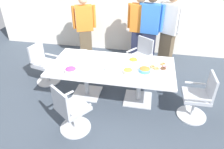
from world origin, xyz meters
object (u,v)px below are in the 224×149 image
Objects in this scene: office_chair_2 at (140,59)px; donut_platter at (159,66)px; office_chair_3 at (44,66)px; napkin_pile at (83,53)px; snack_bowl_pretzels at (145,70)px; snack_bowl_chips_orange at (133,61)px; plate_stack at (109,68)px; person_standing_0 at (85,27)px; person_standing_2 at (150,29)px; office_chair_0 at (71,112)px; snack_bowl_chips_yellow at (128,71)px; snack_bowl_candy_mix at (71,70)px; person_standing_1 at (139,28)px; office_chair_1 at (199,99)px; conference_table at (112,71)px; person_standing_3 at (169,29)px.

donut_platter is (0.40, -0.93, 0.36)m from office_chair_2.
office_chair_3 reaches higher than napkin_pile.
napkin_pile reaches higher than snack_bowl_pretzels.
snack_bowl_chips_orange is 0.52m from plate_stack.
office_chair_3 is 1.55m from person_standing_0.
snack_bowl_chips_orange is (-0.09, -0.88, 0.40)m from office_chair_2.
office_chair_2 and office_chair_3 have the same top height.
person_standing_2 is 10.89× the size of napkin_pile.
snack_bowl_chips_yellow is (0.83, 0.84, 0.39)m from office_chair_0.
donut_platter is at bearing 16.83° from plate_stack.
office_chair_0 is at bearing -139.77° from snack_bowl_pretzels.
snack_bowl_candy_mix is at bearing -160.46° from plate_stack.
office_chair_0 is 0.50× the size of person_standing_1.
office_chair_3 is at bearing 39.88° from person_standing_2.
office_chair_1 is 1.09m from snack_bowl_pretzels.
person_standing_1 is (-0.12, 0.66, 0.54)m from office_chair_2.
office_chair_0 is 0.80m from snack_bowl_candy_mix.
snack_bowl_candy_mix is (0.36, -2.04, -0.09)m from person_standing_0.
office_chair_2 is 4.64× the size of plate_stack.
snack_bowl_candy_mix is (-0.70, -0.39, 0.18)m from conference_table.
plate_stack is at bearing 85.99° from person_standing_1.
office_chair_3 is at bearing 164.39° from plate_stack.
person_standing_2 is 0.46m from person_standing_3.
napkin_pile is at bearing 170.93° from snack_bowl_chips_orange.
person_standing_3 is (0.73, -0.08, 0.05)m from person_standing_1.
office_chair_1 reaches higher than snack_bowl_pretzels.
snack_bowl_candy_mix is 1.29× the size of snack_bowl_chips_yellow.
conference_table is 2.00m from person_standing_3.
napkin_pile is (-0.71, 0.35, 0.17)m from conference_table.
person_standing_1 reaches higher than napkin_pile.
office_chair_0 is at bearing -134.44° from snack_bowl_chips_yellow.
conference_table is 1.40× the size of person_standing_0.
plate_stack is (-0.51, -1.20, 0.37)m from office_chair_2.
person_standing_3 reaches higher than office_chair_2.
office_chair_2 reaches higher than snack_bowl_chips_orange.
office_chair_1 and office_chair_2 have the same top height.
office_chair_1 is 0.48× the size of person_standing_3.
snack_bowl_candy_mix is at bearing -89.24° from napkin_pile.
office_chair_2 is at bearing 97.24° from snack_bowl_pretzels.
snack_bowl_candy_mix reaches higher than conference_table.
snack_bowl_candy_mix is (0.94, -0.69, 0.39)m from office_chair_3.
conference_table is 13.34× the size of snack_bowl_chips_orange.
person_standing_1 reaches higher than office_chair_3.
plate_stack is at bearing -97.36° from conference_table.
person_standing_1 is 10.06× the size of snack_bowl_chips_orange.
person_standing_3 is 2.11m from plate_stack.
office_chair_0 is at bearing -125.87° from snack_bowl_chips_orange.
snack_bowl_chips_orange is (2.03, -0.13, 0.40)m from office_chair_3.
office_chair_1 is at bearing 128.02° from person_standing_2.
office_chair_0 is at bearing -114.96° from conference_table.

